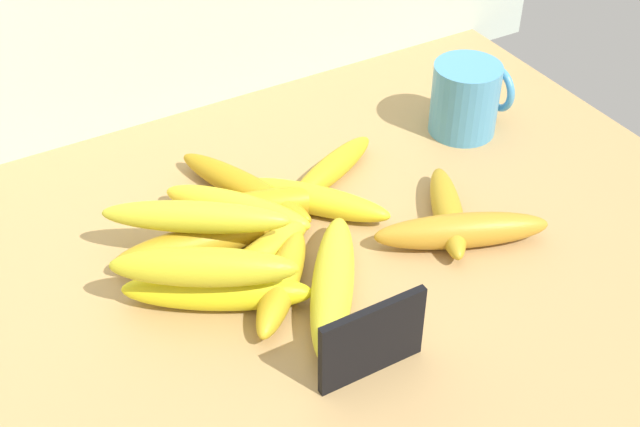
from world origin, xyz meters
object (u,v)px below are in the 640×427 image
(banana_8, at_px, (194,245))
(banana_13, at_px, (196,217))
(banana_10, at_px, (272,204))
(banana_0, at_px, (237,208))
(banana_11, at_px, (462,231))
(banana_9, at_px, (314,200))
(banana_4, at_px, (260,256))
(banana_5, at_px, (448,211))
(banana_2, at_px, (332,168))
(banana_1, at_px, (217,291))
(banana_6, at_px, (245,187))
(chalkboard_sign, at_px, (372,343))
(coffee_mug, at_px, (467,98))
(banana_7, at_px, (281,281))
(banana_3, at_px, (333,284))
(banana_12, at_px, (204,267))

(banana_8, xyz_separation_m, banana_13, (0.00, -0.00, 0.04))
(banana_8, distance_m, banana_10, 0.11)
(banana_8, bearing_deg, banana_0, 27.64)
(banana_11, bearing_deg, banana_10, 137.00)
(banana_9, bearing_deg, banana_10, 160.55)
(banana_4, xyz_separation_m, banana_5, (0.22, -0.04, 0.00))
(banana_4, xyz_separation_m, banana_10, (0.05, 0.07, 0.00))
(banana_2, bearing_deg, banana_1, -148.49)
(banana_13, bearing_deg, banana_6, 38.21)
(chalkboard_sign, xyz_separation_m, banana_11, (0.18, 0.10, -0.02))
(banana_4, height_order, banana_5, same)
(banana_10, bearing_deg, banana_1, -138.78)
(banana_9, bearing_deg, coffee_mug, 11.69)
(chalkboard_sign, bearing_deg, banana_1, 120.56)
(banana_7, height_order, banana_9, same)
(banana_3, xyz_separation_m, banana_4, (-0.04, 0.08, -0.00))
(banana_8, bearing_deg, banana_3, -52.70)
(banana_3, distance_m, banana_8, 0.16)
(banana_3, bearing_deg, banana_4, 118.15)
(banana_12, xyz_separation_m, banana_13, (0.02, 0.08, -0.00))
(banana_4, relative_size, banana_7, 0.96)
(banana_13, bearing_deg, banana_11, -25.37)
(banana_0, xyz_separation_m, banana_4, (-0.01, -0.08, -0.00))
(banana_6, bearing_deg, banana_4, -108.07)
(banana_8, bearing_deg, chalkboard_sign, -70.59)
(banana_8, height_order, banana_10, banana_8)
(coffee_mug, height_order, banana_9, coffee_mug)
(banana_2, relative_size, banana_9, 0.85)
(banana_2, bearing_deg, banana_13, -165.08)
(banana_7, bearing_deg, banana_8, 120.75)
(chalkboard_sign, height_order, banana_13, chalkboard_sign)
(chalkboard_sign, height_order, banana_4, chalkboard_sign)
(banana_1, xyz_separation_m, banana_5, (0.28, -0.01, -0.00))
(banana_11, distance_m, banana_13, 0.29)
(banana_6, distance_m, banana_12, 0.19)
(chalkboard_sign, xyz_separation_m, banana_3, (0.02, 0.10, -0.02))
(banana_3, relative_size, banana_7, 1.31)
(banana_3, distance_m, banana_9, 0.15)
(banana_0, bearing_deg, banana_7, -95.03)
(chalkboard_sign, bearing_deg, banana_9, 73.06)
(banana_5, relative_size, banana_10, 0.95)
(coffee_mug, distance_m, banana_12, 0.45)
(coffee_mug, relative_size, banana_12, 0.55)
(banana_5, distance_m, banana_8, 0.29)
(banana_1, distance_m, banana_5, 0.28)
(banana_0, height_order, banana_13, banana_13)
(banana_1, bearing_deg, banana_13, 80.24)
(banana_11, xyz_separation_m, banana_13, (-0.26, 0.12, 0.04))
(banana_3, distance_m, banana_12, 0.13)
(banana_1, xyz_separation_m, banana_8, (0.01, 0.08, -0.00))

